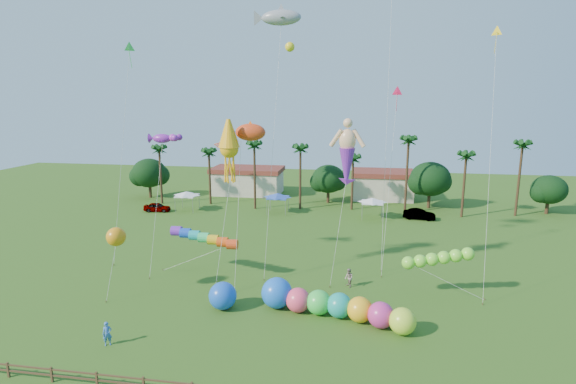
% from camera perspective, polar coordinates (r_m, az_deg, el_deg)
% --- Properties ---
extents(ground, '(160.00, 160.00, 0.00)m').
position_cam_1_polar(ground, '(33.22, -2.96, -19.03)').
color(ground, '#285116').
rests_on(ground, ground).
extents(tree_line, '(69.46, 8.91, 11.00)m').
position_cam_1_polar(tree_line, '(73.01, 7.11, 1.67)').
color(tree_line, '#3A2819').
rests_on(tree_line, ground).
extents(buildings_row, '(35.00, 7.00, 4.00)m').
position_cam_1_polar(buildings_row, '(79.82, 2.46, 0.96)').
color(buildings_row, beige).
rests_on(buildings_row, ground).
extents(tent_row, '(31.00, 4.00, 0.60)m').
position_cam_1_polar(tent_row, '(66.87, -1.42, -0.51)').
color(tent_row, white).
rests_on(tent_row, ground).
extents(car_a, '(4.13, 1.95, 1.37)m').
position_cam_1_polar(car_a, '(71.61, -16.28, -1.86)').
color(car_a, '#4C4C54').
rests_on(car_a, ground).
extents(car_b, '(4.67, 2.19, 1.48)m').
position_cam_1_polar(car_b, '(67.03, 16.32, -2.73)').
color(car_b, '#4C4C54').
rests_on(car_b, ground).
extents(spectator_a, '(0.75, 0.68, 1.73)m').
position_cam_1_polar(spectator_a, '(35.29, -21.98, -16.35)').
color(spectator_a, '#3468B7').
rests_on(spectator_a, ground).
extents(spectator_b, '(0.99, 1.07, 1.75)m').
position_cam_1_polar(spectator_b, '(42.24, 7.73, -10.77)').
color(spectator_b, gray).
rests_on(spectator_b, ground).
extents(caterpillar_inflatable, '(12.46, 5.28, 2.57)m').
position_cam_1_polar(caterpillar_inflatable, '(36.65, 5.26, -14.03)').
color(caterpillar_inflatable, '#FF436B').
rests_on(caterpillar_inflatable, ground).
extents(blue_ball, '(2.29, 2.29, 2.29)m').
position_cam_1_polar(blue_ball, '(38.15, -8.29, -12.91)').
color(blue_ball, blue).
rests_on(blue_ball, ground).
extents(rainbow_tube, '(9.51, 2.15, 4.05)m').
position_cam_1_polar(rainbow_tube, '(43.31, -9.33, -6.46)').
color(rainbow_tube, '#E04218').
rests_on(rainbow_tube, ground).
extents(green_worm, '(9.67, 1.67, 3.73)m').
position_cam_1_polar(green_worm, '(40.68, 15.03, -8.69)').
color(green_worm, '#7BEB34').
rests_on(green_worm, ground).
extents(orange_ball_kite, '(2.02, 2.44, 6.25)m').
position_cam_1_polar(orange_ball_kite, '(41.22, -21.00, -5.33)').
color(orange_ball_kite, orange).
rests_on(orange_ball_kite, ground).
extents(merman_kite, '(2.98, 4.42, 14.70)m').
position_cam_1_polar(merman_kite, '(42.10, 7.50, 4.48)').
color(merman_kite, '#F7BB8C').
rests_on(merman_kite, ground).
extents(fish_kite, '(4.35, 5.00, 14.85)m').
position_cam_1_polar(fish_kite, '(41.73, -4.80, 7.56)').
color(fish_kite, red).
rests_on(fish_kite, ground).
extents(shark_kite, '(5.28, 6.35, 25.44)m').
position_cam_1_polar(shark_kite, '(45.69, -0.87, 21.26)').
color(shark_kite, gray).
rests_on(shark_kite, ground).
extents(squid_kite, '(2.32, 4.94, 15.33)m').
position_cam_1_polar(squid_kite, '(41.02, -7.48, 5.48)').
color(squid_kite, '#FCAA14').
rests_on(squid_kite, ground).
extents(lobster_kite, '(3.53, 5.09, 13.80)m').
position_cam_1_polar(lobster_kite, '(46.22, -15.69, 6.56)').
color(lobster_kite, purple).
rests_on(lobster_kite, ground).
extents(delta_kite_red, '(1.57, 4.29, 18.21)m').
position_cam_1_polar(delta_kite_red, '(45.99, 13.67, 11.83)').
color(delta_kite_red, '#F91B55').
rests_on(delta_kite_red, ground).
extents(delta_kite_yellow, '(0.96, 5.20, 23.01)m').
position_cam_1_polar(delta_kite_yellow, '(43.41, 24.94, 17.10)').
color(delta_kite_yellow, yellow).
rests_on(delta_kite_yellow, ground).
extents(delta_kite_green, '(2.41, 3.54, 22.57)m').
position_cam_1_polar(delta_kite_green, '(49.52, -19.52, 16.39)').
color(delta_kite_green, '#33DB49').
rests_on(delta_kite_green, ground).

